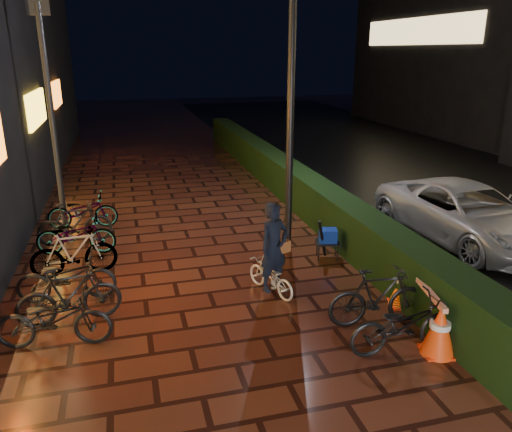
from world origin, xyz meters
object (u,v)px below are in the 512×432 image
object	(u,v)px
cart_assembly	(327,237)
van	(466,213)
cyclist	(272,261)
traffic_barrier	(421,305)

from	to	relation	value
cart_assembly	van	bearing A→B (deg)	2.96
cyclist	cart_assembly	distance (m)	1.97
van	cyclist	size ratio (longest dim) A/B	2.73
cyclist	traffic_barrier	size ratio (longest dim) A/B	0.89
cart_assembly	traffic_barrier	bearing A→B (deg)	-83.21
van	traffic_barrier	size ratio (longest dim) A/B	2.43
van	cart_assembly	world-z (taller)	van
van	cyclist	xyz separation A→B (m)	(-4.93, -1.39, -0.02)
cyclist	traffic_barrier	xyz separation A→B (m)	(1.88, -1.66, -0.24)
van	traffic_barrier	distance (m)	4.32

